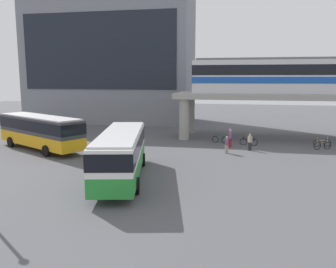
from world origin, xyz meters
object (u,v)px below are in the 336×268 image
(station_building, at_px, (111,60))
(bicycle_silver, at_px, (322,143))
(bicycle_brown, at_px, (322,146))
(pedestrian_waiting_near_stop, at_px, (227,145))
(bus_main, at_px, (121,150))
(bicycle_green, at_px, (220,140))
(train, at_px, (281,75))
(bus_secondary, at_px, (40,129))
(pedestrian_walking_across, at_px, (250,143))
(pedestrian_at_kerb, at_px, (230,138))
(bicycle_black, at_px, (249,142))

(station_building, relative_size, bicycle_silver, 14.23)
(bicycle_silver, xyz_separation_m, bicycle_brown, (-0.30, -1.47, 0.00))
(bicycle_silver, bearing_deg, pedestrian_waiting_near_stop, -151.16)
(bus_main, distance_m, bicycle_green, 15.92)
(train, distance_m, bicycle_brown, 9.27)
(bus_secondary, relative_size, bicycle_silver, 6.18)
(bicycle_brown, xyz_separation_m, pedestrian_walking_across, (-6.82, -1.83, 0.38))
(train, relative_size, bus_main, 1.70)
(pedestrian_waiting_near_stop, distance_m, pedestrian_walking_across, 2.74)
(bus_main, bearing_deg, pedestrian_walking_across, 52.59)
(station_building, relative_size, pedestrian_at_kerb, 13.85)
(bus_main, bearing_deg, station_building, 111.19)
(bus_main, distance_m, bicycle_black, 16.55)
(station_building, xyz_separation_m, bicycle_black, (20.71, -16.98, -9.18))
(bus_secondary, relative_size, bicycle_brown, 6.35)
(pedestrian_waiting_near_stop, bearing_deg, bicycle_green, 99.42)
(bicycle_green, bearing_deg, bus_secondary, -157.39)
(bicycle_green, distance_m, pedestrian_walking_across, 4.43)
(bus_main, bearing_deg, bicycle_brown, 40.45)
(bus_secondary, bearing_deg, train, 25.44)
(bicycle_brown, bearing_deg, bus_secondary, -168.36)
(bus_main, distance_m, pedestrian_at_kerb, 14.53)
(station_building, bearing_deg, pedestrian_waiting_near_stop, -48.76)
(bus_secondary, xyz_separation_m, bicycle_green, (16.48, 6.87, -1.63))
(bicycle_green, bearing_deg, bicycle_brown, -8.52)
(bus_main, bearing_deg, pedestrian_waiting_near_stop, 55.48)
(station_building, xyz_separation_m, bus_main, (12.00, -30.95, -7.55))
(station_building, bearing_deg, bus_secondary, -86.71)
(bicycle_black, xyz_separation_m, bicycle_green, (-2.90, 0.76, 0.00))
(bus_secondary, distance_m, pedestrian_at_kerb, 18.26)
(train, bearing_deg, pedestrian_walking_across, -114.68)
(station_building, height_order, bus_secondary, station_building)
(pedestrian_walking_across, bearing_deg, bicycle_brown, 15.06)
(train, height_order, bus_main, train)
(bus_main, height_order, pedestrian_at_kerb, bus_main)
(bus_secondary, height_order, bicycle_silver, bus_secondary)
(station_building, distance_m, pedestrian_waiting_near_stop, 29.63)
(bus_secondary, bearing_deg, pedestrian_walking_across, 10.42)
(station_building, height_order, bicycle_brown, station_building)
(bus_main, distance_m, pedestrian_waiting_near_stop, 11.81)
(bus_main, relative_size, pedestrian_walking_across, 7.15)
(bus_secondary, bearing_deg, bicycle_brown, 11.64)
(pedestrian_at_kerb, bearing_deg, bus_main, -118.39)
(pedestrian_at_kerb, bearing_deg, bicycle_black, 33.82)
(bicycle_black, height_order, bicycle_green, same)
(station_building, height_order, pedestrian_waiting_near_stop, station_building)
(pedestrian_waiting_near_stop, xyz_separation_m, pedestrian_walking_across, (2.09, 1.76, 0.01))
(station_building, distance_m, bicycle_black, 28.31)
(bicycle_brown, distance_m, pedestrian_waiting_near_stop, 9.62)
(bicycle_black, xyz_separation_m, pedestrian_at_kerb, (-1.82, -1.22, 0.50))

